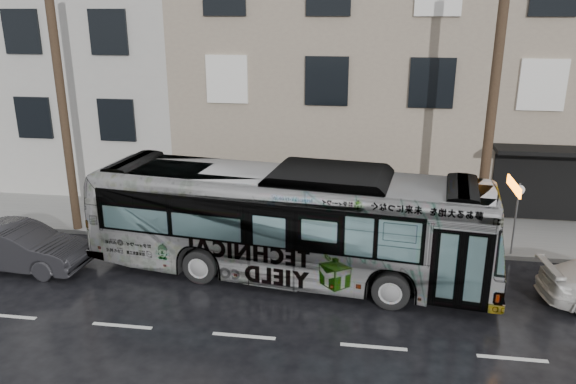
# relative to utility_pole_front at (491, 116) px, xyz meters

# --- Properties ---
(ground) EXTENTS (120.00, 120.00, 0.00)m
(ground) POSITION_rel_utility_pole_front_xyz_m (-6.50, -3.30, -4.65)
(ground) COLOR black
(ground) RESTS_ON ground
(sidewalk) EXTENTS (90.00, 3.60, 0.15)m
(sidewalk) POSITION_rel_utility_pole_front_xyz_m (-6.50, 1.60, -4.58)
(sidewalk) COLOR gray
(sidewalk) RESTS_ON ground
(building_taupe) EXTENTS (20.00, 12.00, 11.00)m
(building_taupe) POSITION_rel_utility_pole_front_xyz_m (-1.50, 9.40, 0.85)
(building_taupe) COLOR gray
(building_taupe) RESTS_ON ground
(utility_pole_front) EXTENTS (0.30, 0.30, 9.00)m
(utility_pole_front) POSITION_rel_utility_pole_front_xyz_m (0.00, 0.00, 0.00)
(utility_pole_front) COLOR #3D2E1E
(utility_pole_front) RESTS_ON sidewalk
(utility_pole_rear) EXTENTS (0.30, 0.30, 9.00)m
(utility_pole_rear) POSITION_rel_utility_pole_front_xyz_m (-14.00, 0.00, 0.00)
(utility_pole_rear) COLOR #3D2E1E
(utility_pole_rear) RESTS_ON sidewalk
(sign_post) EXTENTS (0.06, 0.06, 2.40)m
(sign_post) POSITION_rel_utility_pole_front_xyz_m (1.10, 0.00, -3.30)
(sign_post) COLOR slate
(sign_post) RESTS_ON sidewalk
(bus) EXTENTS (12.48, 4.38, 3.40)m
(bus) POSITION_rel_utility_pole_front_xyz_m (-5.91, -2.22, -2.95)
(bus) COLOR #B2B2B2
(bus) RESTS_ON ground
(dark_sedan) EXTENTS (4.40, 1.77, 1.42)m
(dark_sedan) POSITION_rel_utility_pole_front_xyz_m (-14.27, -3.03, -3.94)
(dark_sedan) COLOR black
(dark_sedan) RESTS_ON ground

